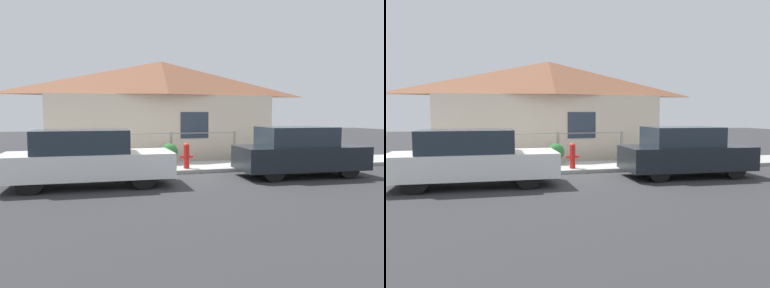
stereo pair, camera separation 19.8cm
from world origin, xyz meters
TOP-DOWN VIEW (x-y plane):
  - ground_plane at (0.00, 0.00)m, footprint 60.00×60.00m
  - sidewalk at (0.00, 1.04)m, footprint 24.00×2.09m
  - house at (0.00, 3.76)m, footprint 9.09×2.23m
  - fence at (0.00, 1.94)m, footprint 4.90×0.10m
  - car_left at (-2.86, -1.25)m, footprint 4.24×1.67m
  - car_right at (3.17, -1.25)m, footprint 3.80×1.79m
  - fire_hydrant at (0.17, 0.41)m, footprint 0.43×0.19m
  - potted_plant_near_hydrant at (-0.15, 1.51)m, footprint 0.57×0.57m
  - potted_plant_by_fence at (-2.11, 1.70)m, footprint 0.45×0.45m
  - potted_plant_corner at (3.41, 1.41)m, footprint 0.36×0.36m

SIDE VIEW (x-z plane):
  - ground_plane at x=0.00m, z-range 0.00..0.00m
  - sidewalk at x=0.00m, z-range 0.00..0.12m
  - potted_plant_corner at x=3.41m, z-range 0.13..0.63m
  - potted_plant_by_fence at x=-2.11m, z-range 0.15..0.72m
  - potted_plant_near_hydrant at x=-0.15m, z-range 0.17..0.89m
  - fire_hydrant at x=0.17m, z-range 0.13..0.95m
  - fence at x=0.00m, z-range 0.17..1.26m
  - car_right at x=3.17m, z-range -0.01..1.46m
  - car_left at x=-2.86m, z-range 0.00..1.45m
  - house at x=0.00m, z-range 1.11..5.03m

